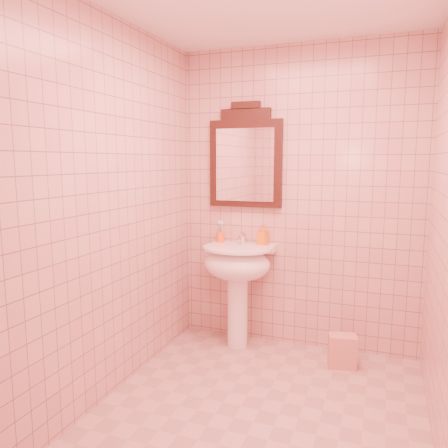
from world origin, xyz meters
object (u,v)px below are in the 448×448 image
at_px(pedestal_sink, 237,271).
at_px(toothbrush_cup, 221,237).
at_px(mirror, 245,159).
at_px(soap_dispenser, 263,235).
at_px(towel, 342,351).

height_order(pedestal_sink, toothbrush_cup, toothbrush_cup).
height_order(mirror, toothbrush_cup, mirror).
bearing_deg(soap_dispenser, mirror, -177.35).
height_order(pedestal_sink, towel, pedestal_sink).
bearing_deg(toothbrush_cup, pedestal_sink, -35.74).
distance_m(toothbrush_cup, soap_dispenser, 0.38).
xyz_separation_m(mirror, soap_dispenser, (0.17, -0.03, -0.64)).
xyz_separation_m(mirror, toothbrush_cup, (-0.21, -0.05, -0.67)).
relative_size(soap_dispenser, towel, 0.69).
relative_size(pedestal_sink, toothbrush_cup, 5.21).
bearing_deg(soap_dispenser, pedestal_sink, -121.71).
xyz_separation_m(pedestal_sink, soap_dispenser, (0.17, 0.17, 0.29)).
relative_size(mirror, toothbrush_cup, 5.30).
bearing_deg(mirror, soap_dispenser, -10.89).
xyz_separation_m(pedestal_sink, towel, (0.88, -0.08, -0.54)).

